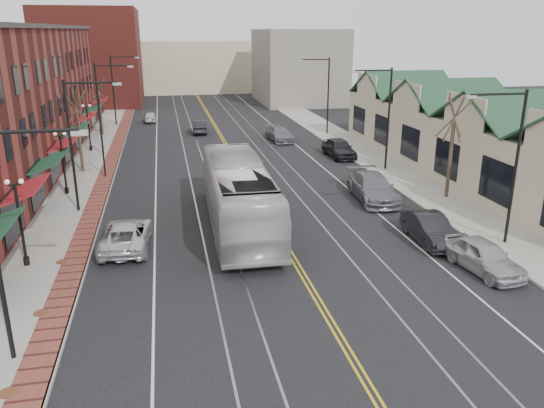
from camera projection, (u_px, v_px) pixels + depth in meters
name	position (u px, v px, depth m)	size (l,w,h in m)	color
ground	(333.00, 326.00, 20.51)	(160.00, 160.00, 0.00)	black
sidewalk_left	(79.00, 193.00, 36.82)	(4.00, 120.00, 0.15)	gray
sidewalk_right	(401.00, 175.00, 41.37)	(4.00, 120.00, 0.15)	gray
building_right	(474.00, 144.00, 41.82)	(8.00, 36.00, 4.60)	#C3B796
backdrop_left	(92.00, 57.00, 80.42)	(14.00, 18.00, 14.00)	maroon
backdrop_mid	(193.00, 66.00, 98.20)	(22.00, 14.00, 9.00)	#C3B796
backdrop_right	(298.00, 66.00, 82.12)	(12.00, 16.00, 11.00)	slate
streetlight_l_0	(6.00, 224.00, 16.84)	(3.33, 0.25, 8.00)	black
streetlight_l_1	(77.00, 133.00, 31.73)	(3.33, 0.25, 8.00)	black
streetlight_l_2	(103.00, 100.00, 46.62)	(3.33, 0.25, 8.00)	black
streetlight_l_3	(117.00, 83.00, 61.51)	(3.33, 0.25, 8.00)	black
streetlight_r_0	(510.00, 153.00, 26.61)	(3.33, 0.25, 8.00)	black
streetlight_r_1	(384.00, 109.00, 41.50)	(3.33, 0.25, 8.00)	black
streetlight_r_2	(324.00, 88.00, 56.39)	(3.33, 0.25, 8.00)	black
lamppost_l_1	(21.00, 225.00, 24.83)	(0.84, 0.28, 4.27)	black
lamppost_l_2	(64.00, 164.00, 36.00)	(0.84, 0.28, 4.27)	black
lamppost_l_3	(89.00, 129.00, 49.03)	(0.84, 0.28, 4.27)	black
tree_left_near	(78.00, 129.00, 41.23)	(1.78, 1.37, 6.48)	#382B21
tree_left_far	(100.00, 105.00, 56.19)	(1.66, 1.28, 6.02)	#382B21
tree_right_mid	(452.00, 144.00, 34.73)	(1.90, 1.46, 6.93)	#382B21
manhole_near	(8.00, 393.00, 16.47)	(0.60, 0.60, 0.02)	#592D19
manhole_mid	(41.00, 313.00, 21.12)	(0.60, 0.60, 0.02)	#592D19
manhole_far	(62.00, 262.00, 25.77)	(0.60, 0.60, 0.02)	#592D19
traffic_signal	(103.00, 148.00, 40.09)	(0.18, 0.15, 3.80)	black
transit_bus	(239.00, 195.00, 30.26)	(3.23, 13.82, 3.85)	silver
parked_suv	(126.00, 235.00, 27.62)	(2.41, 5.22, 1.45)	silver
parked_car_a	(484.00, 256.00, 24.93)	(1.80, 4.49, 1.53)	#ABAFB2
parked_car_b	(430.00, 229.00, 28.37)	(1.61, 4.60, 1.52)	black
parked_car_c	(373.00, 188.00, 35.40)	(2.42, 5.94, 1.72)	slate
parked_car_d	(339.00, 148.00, 47.38)	(1.99, 4.95, 1.69)	black
distant_car_left	(200.00, 127.00, 58.54)	(1.51, 4.33, 1.43)	black
distant_car_right	(279.00, 134.00, 54.39)	(2.04, 5.03, 1.46)	slate
distant_car_far	(150.00, 117.00, 65.50)	(1.54, 3.82, 1.30)	silver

